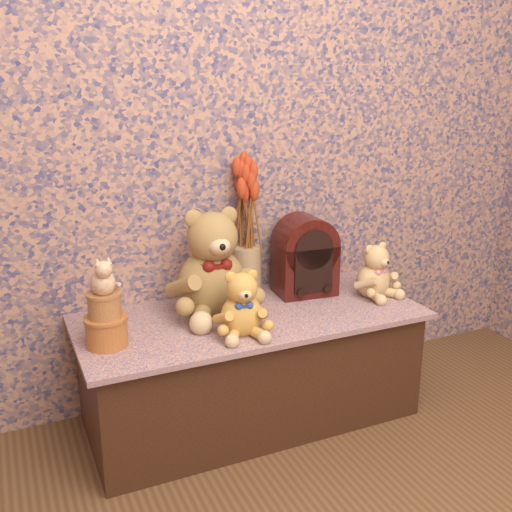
{
  "coord_description": "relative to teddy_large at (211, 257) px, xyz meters",
  "views": [
    {
      "loc": [
        -0.83,
        -0.67,
        1.28
      ],
      "look_at": [
        0.0,
        1.17,
        0.68
      ],
      "focal_mm": 41.61,
      "sensor_mm": 36.0,
      "label": 1
    }
  ],
  "objects": [
    {
      "name": "dried_stalks",
      "position": [
        0.19,
        0.12,
        0.17
      ],
      "size": [
        0.22,
        0.22,
        0.37
      ],
      "primitive_type": null,
      "rotation": [
        0.0,
        0.0,
        0.13
      ],
      "color": "#BD3D1E",
      "rests_on": "ceramic_vase"
    },
    {
      "name": "teddy_medium",
      "position": [
        0.02,
        -0.23,
        -0.09
      ],
      "size": [
        0.23,
        0.26,
        0.25
      ],
      "primitive_type": null,
      "rotation": [
        0.0,
        0.0,
        -0.17
      ],
      "color": "gold",
      "rests_on": "display_shelf"
    },
    {
      "name": "biscuit_tin_lower",
      "position": [
        -0.42,
        -0.14,
        -0.16
      ],
      "size": [
        0.17,
        0.17,
        0.1
      ],
      "primitive_type": "cylinder",
      "rotation": [
        0.0,
        0.0,
        -0.3
      ],
      "color": "gold",
      "rests_on": "display_shelf"
    },
    {
      "name": "biscuit_tin_upper",
      "position": [
        -0.42,
        -0.14,
        -0.07
      ],
      "size": [
        0.11,
        0.11,
        0.08
      ],
      "primitive_type": "cylinder",
      "rotation": [
        0.0,
        0.0,
        -0.04
      ],
      "color": "tan",
      "rests_on": "biscuit_tin_lower"
    },
    {
      "name": "display_shelf",
      "position": [
        0.12,
        -0.09,
        -0.43
      ],
      "size": [
        1.29,
        0.57,
        0.44
      ],
      "primitive_type": "cube",
      "color": "navy",
      "rests_on": "ground"
    },
    {
      "name": "cathedral_radio",
      "position": [
        0.41,
        0.03,
        -0.05
      ],
      "size": [
        0.25,
        0.19,
        0.32
      ],
      "primitive_type": null,
      "rotation": [
        0.0,
        0.0,
        -0.09
      ],
      "color": "#340D09",
      "rests_on": "display_shelf"
    },
    {
      "name": "ceramic_vase",
      "position": [
        0.19,
        0.12,
        -0.11
      ],
      "size": [
        0.15,
        0.15,
        0.2
      ],
      "primitive_type": "cylinder",
      "rotation": [
        0.0,
        0.0,
        0.28
      ],
      "color": "tan",
      "rests_on": "display_shelf"
    },
    {
      "name": "teddy_large",
      "position": [
        0.0,
        0.0,
        0.0
      ],
      "size": [
        0.35,
        0.42,
        0.43
      ],
      "primitive_type": null,
      "rotation": [
        0.0,
        0.0,
        -0.03
      ],
      "color": "olive",
      "rests_on": "display_shelf"
    },
    {
      "name": "cat_figurine",
      "position": [
        -0.42,
        -0.14,
        0.03
      ],
      "size": [
        0.1,
        0.11,
        0.13
      ],
      "primitive_type": null,
      "rotation": [
        0.0,
        0.0,
        0.01
      ],
      "color": "silver",
      "rests_on": "biscuit_tin_upper"
    },
    {
      "name": "teddy_small",
      "position": [
        0.65,
        -0.11,
        -0.1
      ],
      "size": [
        0.23,
        0.26,
        0.23
      ],
      "primitive_type": null,
      "rotation": [
        0.0,
        0.0,
        0.21
      ],
      "color": "tan",
      "rests_on": "display_shelf"
    }
  ]
}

